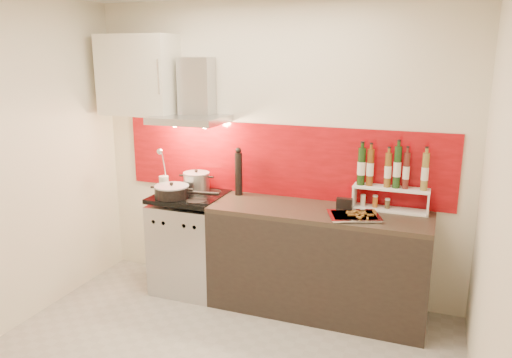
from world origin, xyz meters
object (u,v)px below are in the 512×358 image
at_px(stock_pot, 197,182).
at_px(baking_tray, 354,216).
at_px(pepper_mill, 239,172).
at_px(counter, 318,261).
at_px(saute_pan, 172,191).
at_px(range_stove, 191,243).

distance_m(stock_pot, baking_tray, 1.51).
bearing_deg(pepper_mill, baking_tray, -14.53).
height_order(stock_pot, baking_tray, stock_pot).
bearing_deg(stock_pot, baking_tray, -8.51).
xyz_separation_m(counter, stock_pot, (-1.19, 0.12, 0.55)).
bearing_deg(pepper_mill, saute_pan, -147.83).
bearing_deg(counter, stock_pot, 174.30).
height_order(range_stove, baking_tray, baking_tray).
relative_size(range_stove, stock_pot, 3.74).
xyz_separation_m(saute_pan, baking_tray, (1.59, 0.03, -0.05)).
relative_size(pepper_mill, baking_tray, 0.92).
distance_m(range_stove, baking_tray, 1.58).
distance_m(saute_pan, pepper_mill, 0.61).
distance_m(range_stove, pepper_mill, 0.81).
relative_size(counter, stock_pot, 7.41).
relative_size(range_stove, saute_pan, 1.55).
xyz_separation_m(saute_pan, pepper_mill, (0.50, 0.32, 0.15)).
distance_m(stock_pot, saute_pan, 0.28).
height_order(counter, saute_pan, saute_pan).
bearing_deg(baking_tray, stock_pot, 171.49).
distance_m(counter, stock_pot, 1.31).
relative_size(stock_pot, saute_pan, 0.41).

